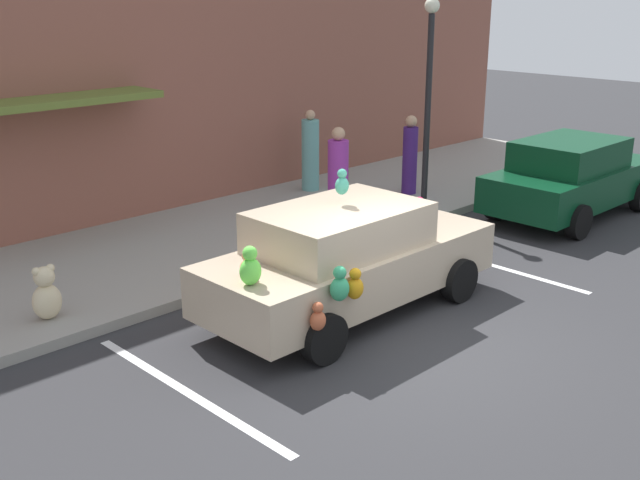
% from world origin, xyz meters
% --- Properties ---
extents(ground_plane, '(60.00, 60.00, 0.00)m').
position_xyz_m(ground_plane, '(0.00, 0.00, 0.00)').
color(ground_plane, '#2D2D30').
extents(sidewalk, '(24.00, 4.00, 0.15)m').
position_xyz_m(sidewalk, '(0.00, 5.00, 0.07)').
color(sidewalk, gray).
rests_on(sidewalk, ground).
extents(storefront_building, '(24.00, 1.25, 6.40)m').
position_xyz_m(storefront_building, '(-0.01, 7.14, 3.19)').
color(storefront_building, brown).
rests_on(storefront_building, ground).
extents(parking_stripe_front, '(0.12, 3.60, 0.01)m').
position_xyz_m(parking_stripe_front, '(3.28, 1.00, 0.00)').
color(parking_stripe_front, silver).
rests_on(parking_stripe_front, ground).
extents(parking_stripe_rear, '(0.12, 3.60, 0.01)m').
position_xyz_m(parking_stripe_rear, '(-2.69, 1.00, 0.00)').
color(parking_stripe_rear, silver).
rests_on(parking_stripe_rear, ground).
extents(plush_covered_car, '(4.43, 2.03, 2.03)m').
position_xyz_m(plush_covered_car, '(0.22, 1.28, 0.80)').
color(plush_covered_car, '#BAA78C').
rests_on(plush_covered_car, ground).
extents(parked_sedan_behind, '(4.16, 1.93, 1.54)m').
position_xyz_m(parked_sedan_behind, '(6.81, 1.49, 0.79)').
color(parked_sedan_behind, '#0A381E').
rests_on(parked_sedan_behind, ground).
extents(teddy_bear_on_sidewalk, '(0.39, 0.32, 0.74)m').
position_xyz_m(teddy_bear_on_sidewalk, '(-3.00, 3.66, 0.49)').
color(teddy_bear_on_sidewalk, beige).
rests_on(teddy_bear_on_sidewalk, sidewalk).
extents(street_lamp_post, '(0.28, 0.28, 3.99)m').
position_xyz_m(street_lamp_post, '(4.76, 3.50, 2.59)').
color(street_lamp_post, black).
rests_on(street_lamp_post, sidewalk).
extents(pedestrian_near_shopfront, '(0.39, 0.39, 1.71)m').
position_xyz_m(pedestrian_near_shopfront, '(3.20, 4.35, 0.93)').
color(pedestrian_near_shopfront, purple).
rests_on(pedestrian_near_shopfront, sidewalk).
extents(pedestrian_walking_past, '(0.31, 0.31, 1.66)m').
position_xyz_m(pedestrian_walking_past, '(5.47, 4.46, 0.94)').
color(pedestrian_walking_past, '#422073').
rests_on(pedestrian_walking_past, sidewalk).
extents(pedestrian_by_lamp, '(0.37, 0.37, 1.72)m').
position_xyz_m(pedestrian_by_lamp, '(4.19, 6.15, 0.94)').
color(pedestrian_by_lamp, '#65A7A5').
rests_on(pedestrian_by_lamp, sidewalk).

